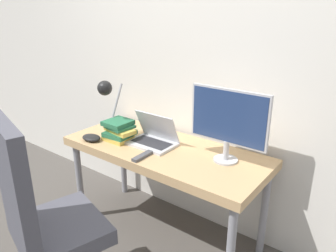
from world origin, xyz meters
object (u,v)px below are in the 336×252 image
Objects in this scene: office_chair at (40,213)px; game_controller at (91,138)px; laptop at (153,138)px; book_stack at (119,130)px; monitor at (228,120)px; desk_lamp at (109,97)px.

office_chair is 7.48× the size of game_controller.
laptop is 1.33× the size of book_stack.
office_chair is 0.85m from book_stack.
laptop is 0.29× the size of office_chair.
game_controller is at bearing 119.34° from office_chair.
monitor is 3.31× the size of game_controller.
desk_lamp is at bearing 111.57° from office_chair.
office_chair is at bearing -119.82° from monitor.
office_chair is at bearing -74.30° from book_stack.
monitor reaches higher than book_stack.
book_stack is 0.21m from game_controller.
monitor is 1.17m from office_chair.
game_controller is (-0.40, -0.22, -0.03)m from laptop.
monitor reaches higher than office_chair.
laptop is at bearing 12.32° from desk_lamp.
book_stack reaches higher than game_controller.
laptop reaches higher than book_stack.
monitor is 1.00m from game_controller.
laptop is at bearing 28.88° from game_controller.
laptop is 0.90m from office_chair.
laptop is 0.46m from game_controller.
office_chair is 0.77m from game_controller.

